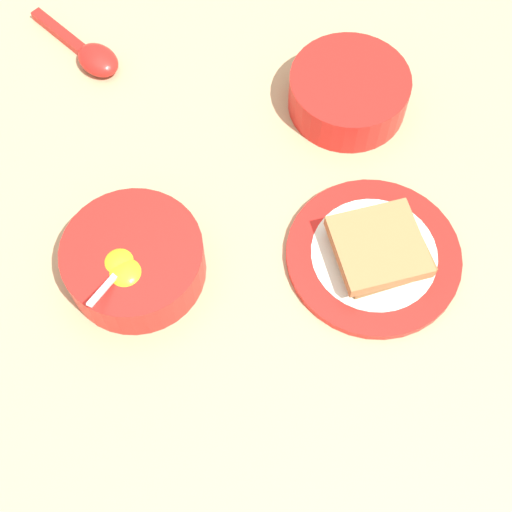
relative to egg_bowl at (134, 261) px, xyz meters
The scene contains 6 objects.
ground_plane 0.14m from the egg_bowl, 106.04° to the left, with size 3.00×3.00×0.00m, color tan.
egg_bowl is the anchor object (origin of this frame).
toast_plate 0.28m from the egg_bowl, 45.51° to the left, with size 0.20×0.20×0.01m.
toast_sandwich 0.28m from the egg_bowl, 45.13° to the left, with size 0.13×0.14×0.03m.
soup_spoon 0.33m from the egg_bowl, 146.86° to the left, with size 0.17×0.05×0.03m.
congee_bowl 0.35m from the egg_bowl, 85.12° to the left, with size 0.15×0.15×0.05m.
Camera 1 is at (0.37, -0.31, 0.75)m, focal length 50.00 mm.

